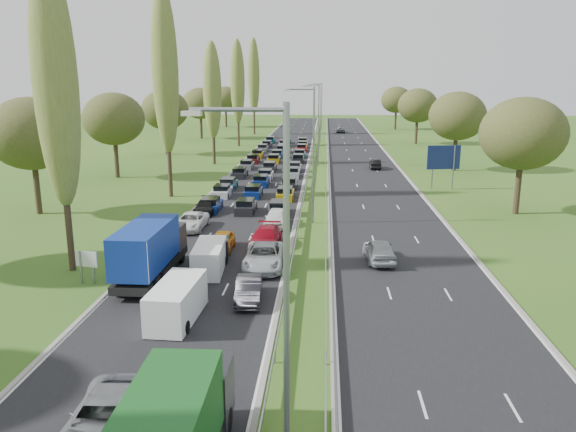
# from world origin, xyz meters

# --- Properties ---
(ground) EXTENTS (260.00, 260.00, 0.00)m
(ground) POSITION_xyz_m (4.50, 80.00, 0.00)
(ground) COLOR #2F571B
(ground) RESTS_ON ground
(near_carriageway) EXTENTS (10.50, 215.00, 0.04)m
(near_carriageway) POSITION_xyz_m (-2.25, 82.50, 0.00)
(near_carriageway) COLOR black
(near_carriageway) RESTS_ON ground
(far_carriageway) EXTENTS (10.50, 215.00, 0.04)m
(far_carriageway) POSITION_xyz_m (11.25, 82.50, 0.00)
(far_carriageway) COLOR black
(far_carriageway) RESTS_ON ground
(central_reservation) EXTENTS (2.36, 215.00, 0.32)m
(central_reservation) POSITION_xyz_m (4.50, 82.50, 0.55)
(central_reservation) COLOR gray
(central_reservation) RESTS_ON ground
(lamp_columns) EXTENTS (0.18, 140.18, 12.00)m
(lamp_columns) POSITION_xyz_m (4.50, 78.00, 6.00)
(lamp_columns) COLOR gray
(lamp_columns) RESTS_ON ground
(poplar_row) EXTENTS (2.80, 127.80, 22.44)m
(poplar_row) POSITION_xyz_m (-11.50, 68.17, 12.39)
(poplar_row) COLOR #2D2116
(poplar_row) RESTS_ON ground
(woodland_left) EXTENTS (8.00, 166.00, 11.10)m
(woodland_left) POSITION_xyz_m (-22.00, 62.63, 7.68)
(woodland_left) COLOR #2D2116
(woodland_left) RESTS_ON ground
(woodland_right) EXTENTS (8.00, 153.00, 11.10)m
(woodland_right) POSITION_xyz_m (24.00, 66.67, 7.68)
(woodland_right) COLOR #2D2116
(woodland_right) RESTS_ON ground
(traffic_queue_fill) EXTENTS (8.96, 67.43, 0.80)m
(traffic_queue_fill) POSITION_xyz_m (-2.26, 77.43, 0.44)
(traffic_queue_fill) COLOR navy
(traffic_queue_fill) RESTS_ON ground
(near_car_2) EXTENTS (2.44, 5.08, 1.40)m
(near_car_2) POSITION_xyz_m (-5.96, 40.09, 0.72)
(near_car_2) COLOR white
(near_car_2) RESTS_ON near_carriageway
(near_car_3) EXTENTS (2.03, 4.68, 1.34)m
(near_car_3) POSITION_xyz_m (-5.96, 46.25, 0.69)
(near_car_3) COLOR black
(near_car_3) RESTS_ON near_carriageway
(near_car_6) EXTENTS (2.88, 5.84, 1.59)m
(near_car_6) POSITION_xyz_m (-2.12, 10.98, 0.82)
(near_car_6) COLOR gray
(near_car_6) RESTS_ON near_carriageway
(near_car_7) EXTENTS (2.32, 4.97, 1.40)m
(near_car_7) POSITION_xyz_m (-2.47, 31.07, 0.72)
(near_car_7) COLOR #054C48
(near_car_7) RESTS_ON near_carriageway
(near_car_8) EXTENTS (1.67, 4.05, 1.37)m
(near_car_8) POSITION_xyz_m (-2.15, 34.18, 0.71)
(near_car_8) COLOR #BC760C
(near_car_8) RESTS_ON near_carriageway
(near_car_9) EXTENTS (1.74, 4.24, 1.37)m
(near_car_9) POSITION_xyz_m (1.19, 24.28, 0.70)
(near_car_9) COLOR black
(near_car_9) RESTS_ON near_carriageway
(near_car_10) EXTENTS (2.79, 5.79, 1.59)m
(near_car_10) POSITION_xyz_m (1.44, 30.31, 0.82)
(near_car_10) COLOR #AEB3B8
(near_car_10) RESTS_ON near_carriageway
(near_car_11) EXTENTS (2.29, 5.29, 1.52)m
(near_car_11) POSITION_xyz_m (1.03, 35.14, 0.78)
(near_car_11) COLOR maroon
(near_car_11) RESTS_ON near_carriageway
(near_car_12) EXTENTS (2.07, 4.63, 1.55)m
(near_car_12) POSITION_xyz_m (1.29, 41.64, 0.79)
(near_car_12) COLOR white
(near_car_12) RESTS_ON near_carriageway
(far_car_0) EXTENTS (2.25, 4.83, 1.60)m
(far_car_0) POSITION_xyz_m (9.45, 32.28, 0.82)
(far_car_0) COLOR #9FA4A8
(far_car_0) RESTS_ON far_carriageway
(far_car_1) EXTENTS (1.49, 4.22, 1.39)m
(far_car_1) POSITION_xyz_m (12.84, 75.86, 0.71)
(far_car_1) COLOR black
(far_car_1) RESTS_ON far_carriageway
(far_car_2) EXTENTS (2.37, 4.94, 1.36)m
(far_car_2) POSITION_xyz_m (9.26, 134.99, 0.70)
(far_car_2) COLOR gray
(far_car_2) RESTS_ON far_carriageway
(blue_lorry) EXTENTS (2.48, 8.92, 3.77)m
(blue_lorry) POSITION_xyz_m (-5.59, 27.65, 1.96)
(blue_lorry) COLOR black
(blue_lorry) RESTS_ON near_carriageway
(white_van_front) EXTENTS (2.02, 5.15, 2.07)m
(white_van_front) POSITION_xyz_m (-2.27, 21.58, 1.06)
(white_van_front) COLOR white
(white_van_front) RESTS_ON near_carriageway
(white_van_rear) EXTENTS (1.86, 4.75, 1.91)m
(white_van_rear) POSITION_xyz_m (-2.12, 29.39, 0.98)
(white_van_rear) COLOR white
(white_van_rear) RESTS_ON near_carriageway
(info_sign) EXTENTS (1.49, 0.36, 2.10)m
(info_sign) POSITION_xyz_m (-9.40, 26.58, 1.37)
(info_sign) COLOR gray
(info_sign) RESTS_ON ground
(direction_sign) EXTENTS (3.95, 0.82, 5.20)m
(direction_sign) POSITION_xyz_m (19.40, 60.27, 3.57)
(direction_sign) COLOR gray
(direction_sign) RESTS_ON ground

